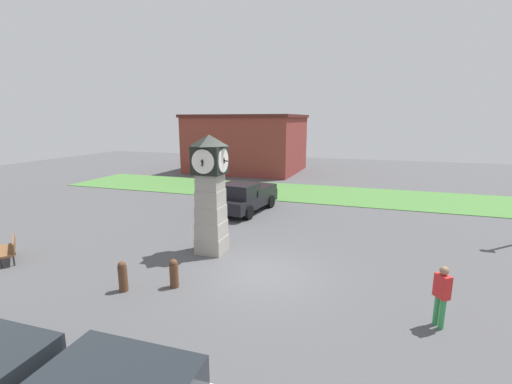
% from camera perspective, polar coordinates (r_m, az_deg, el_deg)
% --- Properties ---
extents(ground_plane, '(78.65, 78.65, 0.00)m').
position_cam_1_polar(ground_plane, '(12.84, 0.99, -13.49)').
color(ground_plane, '#4C4C4F').
extents(clock_tower, '(1.55, 1.51, 4.94)m').
position_cam_1_polar(clock_tower, '(14.19, -7.59, -0.05)').
color(clock_tower, '#9B968C').
rests_on(clock_tower, ground_plane).
extents(bollard_near_tower, '(0.29, 0.29, 1.04)m').
position_cam_1_polar(bollard_near_tower, '(12.28, -21.32, -12.89)').
color(bollard_near_tower, brown).
rests_on(bollard_near_tower, ground_plane).
extents(bollard_mid_row, '(0.29, 0.29, 0.99)m').
position_cam_1_polar(bollard_mid_row, '(12.04, -13.51, -12.99)').
color(bollard_mid_row, brown).
rests_on(bollard_mid_row, ground_plane).
extents(pickup_truck, '(2.78, 5.20, 1.85)m').
position_cam_1_polar(pickup_truck, '(20.83, -1.71, -0.74)').
color(pickup_truck, black).
rests_on(pickup_truck, ground_plane).
extents(bench, '(1.59, 1.40, 0.90)m').
position_cam_1_polar(bench, '(16.84, -35.83, -7.62)').
color(bench, brown).
rests_on(bench, ground_plane).
extents(pedestrian_crossing_lot, '(0.42, 0.47, 1.75)m').
position_cam_1_polar(pedestrian_crossing_lot, '(10.71, 28.54, -14.50)').
color(pedestrian_crossing_lot, '#338C4C').
rests_on(pedestrian_crossing_lot, ground_plane).
extents(warehouse_blue_far, '(11.91, 9.62, 6.00)m').
position_cam_1_polar(warehouse_blue_far, '(37.44, -1.55, 8.16)').
color(warehouse_blue_far, maroon).
rests_on(warehouse_blue_far, ground_plane).
extents(grass_verge_far, '(47.19, 6.55, 0.04)m').
position_cam_1_polar(grass_verge_far, '(26.09, 16.39, -0.66)').
color(grass_verge_far, '#477A38').
rests_on(grass_verge_far, ground_plane).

